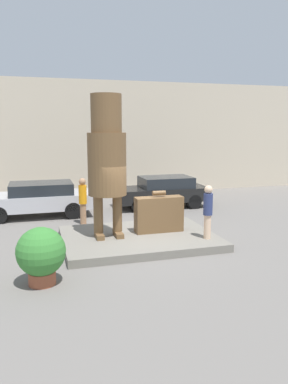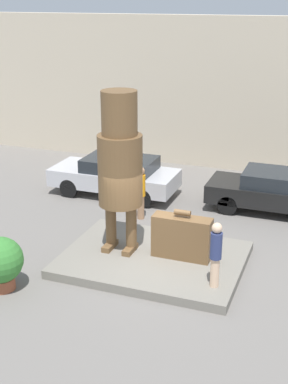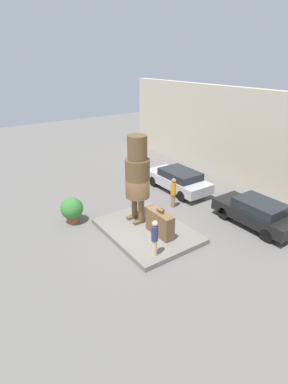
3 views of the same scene
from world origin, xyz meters
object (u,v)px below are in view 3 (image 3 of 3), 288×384
(tourist, at_px, (155,237))
(worker_hivis, at_px, (173,192))
(giant_suitcase, at_px, (160,223))
(statue_figure, at_px, (137,173))
(parked_car_black, at_px, (256,212))
(planter_pot, at_px, (72,209))
(parked_car_silver, at_px, (178,179))

(tourist, relative_size, worker_hivis, 0.94)
(giant_suitcase, height_order, tourist, tourist)
(giant_suitcase, xyz_separation_m, worker_hivis, (-2.17, 2.62, 0.14))
(statue_figure, distance_m, giant_suitcase, 2.63)
(statue_figure, distance_m, worker_hivis, 3.31)
(parked_car_black, relative_size, planter_pot, 3.07)
(parked_car_black, height_order, worker_hivis, worker_hivis)
(parked_car_silver, bearing_deg, tourist, 131.85)
(giant_suitcase, relative_size, tourist, 0.95)
(tourist, height_order, planter_pot, tourist)
(statue_figure, xyz_separation_m, parked_car_black, (3.51, 4.84, -2.06))
(parked_car_silver, height_order, planter_pot, parked_car_silver)
(statue_figure, relative_size, parked_car_silver, 0.96)
(giant_suitcase, xyz_separation_m, parked_car_silver, (-3.83, 4.41, -0.06))
(tourist, distance_m, worker_hivis, 5.09)
(giant_suitcase, distance_m, parked_car_black, 5.08)
(parked_car_black, bearing_deg, giant_suitcase, 69.46)
(giant_suitcase, relative_size, parked_car_black, 0.38)
(statue_figure, height_order, worker_hivis, statue_figure)
(giant_suitcase, distance_m, tourist, 1.72)
(parked_car_black, bearing_deg, worker_hivis, 28.37)
(worker_hivis, bearing_deg, planter_pot, -107.01)
(planter_pot, xyz_separation_m, worker_hivis, (1.65, 5.38, 0.22))
(parked_car_silver, bearing_deg, worker_hivis, 132.73)
(statue_figure, height_order, giant_suitcase, statue_figure)
(statue_figure, xyz_separation_m, giant_suitcase, (1.72, 0.08, -1.99))
(statue_figure, relative_size, planter_pot, 3.20)
(planter_pot, bearing_deg, parked_car_silver, 90.05)
(statue_figure, bearing_deg, parked_car_silver, 115.05)
(planter_pot, bearing_deg, tourist, 17.42)
(tourist, bearing_deg, planter_pot, -162.58)
(tourist, xyz_separation_m, worker_hivis, (-3.36, 3.81, -0.19))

